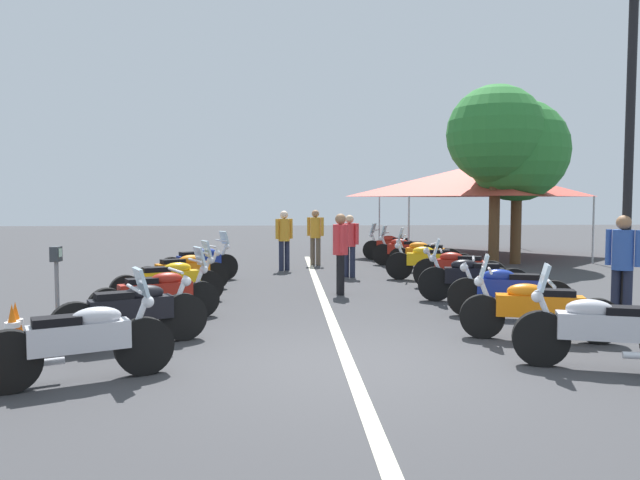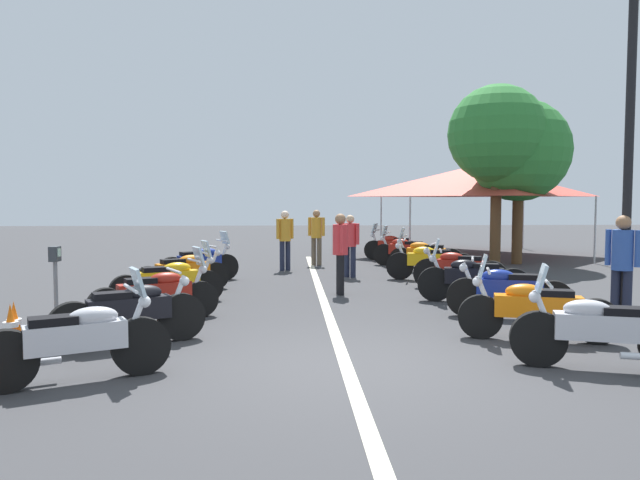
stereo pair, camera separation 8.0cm
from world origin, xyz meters
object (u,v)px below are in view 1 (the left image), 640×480
object	(u,v)px
motorcycle_right_row_0	(603,330)
motorcycle_left_row_2	(158,293)
motorcycle_left_row_4	(184,271)
motorcycle_left_row_5	(200,263)
bystander_0	(315,233)
motorcycle_left_row_0	(82,340)
parking_meter	(57,273)
motorcycle_right_row_4	(459,269)
event_tent	(473,181)
roadside_tree_1	(517,151)
traffic_cone_2	(12,328)
bystander_3	(349,241)
motorcycle_left_row_1	(133,312)
motorcycle_right_row_8	(393,246)
motorcycle_right_row_6	(424,255)
bystander_2	(340,247)
motorcycle_right_row_1	(537,308)
traffic_cone_1	(16,325)
motorcycle_right_row_7	(404,250)
motorcycle_right_row_5	(430,261)
bystander_1	(284,236)
roadside_tree_0	(496,135)
motorcycle_right_row_3	(472,278)
motorcycle_right_row_2	(509,291)
street_lamp_twin_globe	(631,91)
bystander_4	(623,260)

from	to	relation	value
motorcycle_right_row_0	motorcycle_left_row_2	bearing A→B (deg)	-11.55
motorcycle_left_row_4	motorcycle_left_row_5	xyz separation A→B (m)	(1.62, -0.13, 0.02)
motorcycle_left_row_4	bystander_0	world-z (taller)	bystander_0
motorcycle_left_row_0	parking_meter	xyz separation A→B (m)	(2.51, 1.18, 0.43)
motorcycle_left_row_0	motorcycle_left_row_4	distance (m)	6.50
motorcycle_left_row_4	motorcycle_right_row_0	bearing A→B (deg)	-77.82
motorcycle_right_row_4	event_tent	world-z (taller)	event_tent
motorcycle_right_row_4	roadside_tree_1	xyz separation A→B (m)	(5.29, -3.32, 3.01)
traffic_cone_2	bystander_3	size ratio (longest dim) A/B	0.39
motorcycle_left_row_1	motorcycle_right_row_8	xyz separation A→B (m)	(11.31, -5.57, 0.00)
motorcycle_right_row_6	bystander_2	xyz separation A→B (m)	(-3.77, 2.64, 0.52)
motorcycle_right_row_1	bystander_3	world-z (taller)	bystander_3
motorcycle_right_row_0	motorcycle_right_row_4	distance (m)	6.30
traffic_cone_1	traffic_cone_2	bearing A→B (deg)	-168.32
motorcycle_right_row_7	traffic_cone_1	distance (m)	12.01
motorcycle_right_row_5	motorcycle_right_row_8	size ratio (longest dim) A/B	1.10
motorcycle_left_row_1	bystander_1	xyz separation A→B (m)	(8.71, -2.03, 0.52)
motorcycle_left_row_0	parking_meter	size ratio (longest dim) A/B	1.45
motorcycle_left_row_2	motorcycle_right_row_8	size ratio (longest dim) A/B	1.00
motorcycle_left_row_0	bystander_2	world-z (taller)	bystander_2
parking_meter	event_tent	bearing A→B (deg)	52.98
motorcycle_left_row_5	roadside_tree_0	size ratio (longest dim) A/B	0.33
motorcycle_left_row_0	motorcycle_right_row_3	distance (m)	7.58
motorcycle_left_row_5	motorcycle_right_row_4	bearing A→B (deg)	-46.28
bystander_3	roadside_tree_0	xyz separation A→B (m)	(2.55, -4.65, 2.98)
motorcycle_left_row_0	motorcycle_right_row_8	size ratio (longest dim) A/B	0.95
motorcycle_left_row_2	event_tent	xyz separation A→B (m)	(11.32, -8.74, 2.19)
motorcycle_left_row_2	roadside_tree_1	distance (m)	12.83
motorcycle_right_row_2	motorcycle_right_row_6	xyz separation A→B (m)	(6.46, -0.06, 0.01)
motorcycle_right_row_3	event_tent	distance (m)	10.46
motorcycle_left_row_2	bystander_1	bearing A→B (deg)	46.83
motorcycle_right_row_6	bystander_2	distance (m)	4.63
bystander_0	bystander_2	xyz separation A→B (m)	(-5.71, -0.24, 0.01)
motorcycle_right_row_7	motorcycle_right_row_1	bearing A→B (deg)	112.72
traffic_cone_1	motorcycle_right_row_4	bearing A→B (deg)	-57.20
motorcycle_left_row_5	traffic_cone_2	xyz separation A→B (m)	(-6.62, 1.53, -0.17)
motorcycle_right_row_3	traffic_cone_1	distance (m)	7.90
motorcycle_left_row_0	motorcycle_left_row_2	world-z (taller)	motorcycle_left_row_0
parking_meter	bystander_1	size ratio (longest dim) A/B	0.77
motorcycle_right_row_7	bystander_0	world-z (taller)	bystander_0
motorcycle_right_row_5	bystander_0	world-z (taller)	bystander_0
street_lamp_twin_globe	bystander_1	distance (m)	9.72
motorcycle_left_row_2	event_tent	bearing A→B (deg)	25.33
motorcycle_left_row_5	motorcycle_right_row_2	size ratio (longest dim) A/B	0.90
motorcycle_left_row_4	motorcycle_right_row_1	distance (m)	7.48
motorcycle_left_row_0	roadside_tree_0	xyz separation A→B (m)	(11.36, -8.47, 3.44)
motorcycle_right_row_0	motorcycle_right_row_1	bearing A→B (deg)	-66.50
motorcycle_right_row_5	event_tent	size ratio (longest dim) A/B	0.34
street_lamp_twin_globe	traffic_cone_2	world-z (taller)	street_lamp_twin_globe
motorcycle_right_row_0	bystander_4	xyz separation A→B (m)	(2.60, -1.71, 0.55)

